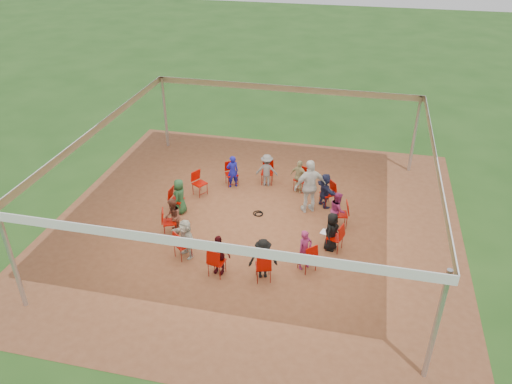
% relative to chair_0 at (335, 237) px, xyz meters
% --- Properties ---
extents(ground, '(80.00, 80.00, 0.00)m').
position_rel_chair_0_xyz_m(ground, '(-2.62, 0.80, -0.45)').
color(ground, '#224B17').
rests_on(ground, ground).
extents(dirt_patch, '(13.00, 13.00, 0.00)m').
position_rel_chair_0_xyz_m(dirt_patch, '(-2.62, 0.80, -0.44)').
color(dirt_patch, brown).
rests_on(dirt_patch, ground).
extents(tent, '(10.33, 10.33, 3.00)m').
position_rel_chair_0_xyz_m(tent, '(-2.62, 0.80, 1.92)').
color(tent, '#B2B2B7').
rests_on(tent, ground).
extents(chair_0, '(0.54, 0.53, 0.90)m').
position_rel_chair_0_xyz_m(chair_0, '(0.00, 0.00, 0.00)').
color(chair_0, '#A60900').
rests_on(chair_0, ground).
extents(chair_1, '(0.51, 0.49, 0.90)m').
position_rel_chair_0_xyz_m(chair_1, '(0.07, 1.31, 0.00)').
color(chair_1, '#A60900').
rests_on(chair_1, ground).
extents(chair_2, '(0.61, 0.60, 0.90)m').
position_rel_chair_0_xyz_m(chair_2, '(-0.47, 2.50, 0.00)').
color(chair_2, '#A60900').
rests_on(chair_2, ground).
extents(chair_3, '(0.56, 0.57, 0.90)m').
position_rel_chair_0_xyz_m(chair_3, '(-1.51, 3.30, 0.00)').
color(chair_3, '#A60900').
rests_on(chair_3, ground).
extents(chair_4, '(0.45, 0.47, 0.90)m').
position_rel_chair_0_xyz_m(chair_4, '(-2.80, 3.53, 0.00)').
color(chair_4, '#A60900').
rests_on(chair_4, ground).
extents(chair_5, '(0.59, 0.59, 0.90)m').
position_rel_chair_0_xyz_m(chair_5, '(-4.05, 3.14, 0.00)').
color(chair_5, '#A60900').
rests_on(chair_5, ground).
extents(chair_6, '(0.59, 0.59, 0.90)m').
position_rel_chair_0_xyz_m(chair_6, '(-4.97, 2.21, 0.00)').
color(chair_6, '#A60900').
rests_on(chair_6, ground).
extents(chair_7, '(0.46, 0.44, 0.90)m').
position_rel_chair_0_xyz_m(chair_7, '(-5.35, 0.95, 0.00)').
color(chair_7, '#A60900').
rests_on(chair_7, ground).
extents(chair_8, '(0.57, 0.56, 0.90)m').
position_rel_chair_0_xyz_m(chair_8, '(-5.11, -0.33, 0.00)').
color(chair_8, '#A60900').
rests_on(chair_8, ground).
extents(chair_9, '(0.60, 0.61, 0.90)m').
position_rel_chair_0_xyz_m(chair_9, '(-4.29, -1.36, 0.00)').
color(chair_9, '#A60900').
rests_on(chair_9, ground).
extents(chair_10, '(0.49, 0.51, 0.90)m').
position_rel_chair_0_xyz_m(chair_10, '(-3.10, -1.89, 0.00)').
color(chair_10, '#A60900').
rests_on(chair_10, ground).
extents(chair_11, '(0.53, 0.55, 0.90)m').
position_rel_chair_0_xyz_m(chair_11, '(-1.79, -1.81, 0.00)').
color(chair_11, '#A60900').
rests_on(chair_11, ground).
extents(chair_12, '(0.61, 0.61, 0.90)m').
position_rel_chair_0_xyz_m(chair_12, '(-0.67, -1.12, 0.00)').
color(chair_12, '#A60900').
rests_on(chair_12, ground).
extents(person_seated_0, '(0.50, 0.68, 1.24)m').
position_rel_chair_0_xyz_m(person_seated_0, '(-0.11, 0.04, 0.17)').
color(person_seated_0, black).
rests_on(person_seated_0, ground).
extents(person_seated_1, '(0.45, 0.65, 1.24)m').
position_rel_chair_0_xyz_m(person_seated_1, '(-0.05, 1.29, 0.17)').
color(person_seated_1, '#832251').
rests_on(person_seated_1, ground).
extents(person_seated_2, '(1.05, 1.17, 1.24)m').
position_rel_chair_0_xyz_m(person_seated_2, '(-0.57, 2.43, 0.17)').
color(person_seated_2, '#202547').
rests_on(person_seated_2, ground).
extents(person_seated_3, '(0.81, 0.63, 1.24)m').
position_rel_chair_0_xyz_m(person_seated_3, '(-1.56, 3.19, 0.17)').
color(person_seated_3, tan).
rests_on(person_seated_3, ground).
extents(person_seated_4, '(0.82, 0.45, 1.24)m').
position_rel_chair_0_xyz_m(person_seated_4, '(-2.79, 3.41, 0.17)').
color(person_seated_4, slate).
rests_on(person_seated_4, ground).
extents(person_seated_5, '(0.54, 0.49, 1.24)m').
position_rel_chair_0_xyz_m(person_seated_5, '(-3.98, 3.03, 0.17)').
color(person_seated_5, '#161792').
rests_on(person_seated_5, ground).
extents(person_seated_6, '(0.37, 0.62, 1.24)m').
position_rel_chair_0_xyz_m(person_seated_6, '(-5.23, 0.95, 0.17)').
color(person_seated_6, '#224B28').
rests_on(person_seated_6, ground).
extents(person_seated_7, '(0.56, 0.69, 1.24)m').
position_rel_chair_0_xyz_m(person_seated_7, '(-5.00, -0.28, 0.17)').
color(person_seated_7, brown).
rests_on(person_seated_7, ground).
extents(person_seated_8, '(1.17, 1.04, 1.24)m').
position_rel_chair_0_xyz_m(person_seated_8, '(-4.22, -1.27, 0.17)').
color(person_seated_8, beige).
rests_on(person_seated_8, ground).
extents(person_seated_9, '(0.78, 0.49, 1.24)m').
position_rel_chair_0_xyz_m(person_seated_9, '(-3.08, -1.78, 0.17)').
color(person_seated_9, '#440B11').
rests_on(person_seated_9, ground).
extents(person_seated_10, '(0.88, 0.62, 1.24)m').
position_rel_chair_0_xyz_m(person_seated_10, '(-1.83, -1.69, 0.17)').
color(person_seated_10, black).
rests_on(person_seated_10, ground).
extents(person_seated_11, '(0.53, 0.53, 1.24)m').
position_rel_chair_0_xyz_m(person_seated_11, '(-0.76, -1.04, 0.17)').
color(person_seated_11, '#832251').
rests_on(person_seated_11, ground).
extents(standing_person, '(1.25, 1.05, 1.90)m').
position_rel_chair_0_xyz_m(standing_person, '(-1.04, 2.01, 0.50)').
color(standing_person, silver).
rests_on(standing_person, ground).
extents(cable_coil, '(0.43, 0.43, 0.03)m').
position_rel_chair_0_xyz_m(cable_coil, '(-2.65, 1.40, -0.43)').
color(cable_coil, black).
rests_on(cable_coil, ground).
extents(laptop, '(0.31, 0.35, 0.20)m').
position_rel_chair_0_xyz_m(laptop, '(-0.27, 0.08, 0.13)').
color(laptop, '#B7B7BC').
rests_on(laptop, ground).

